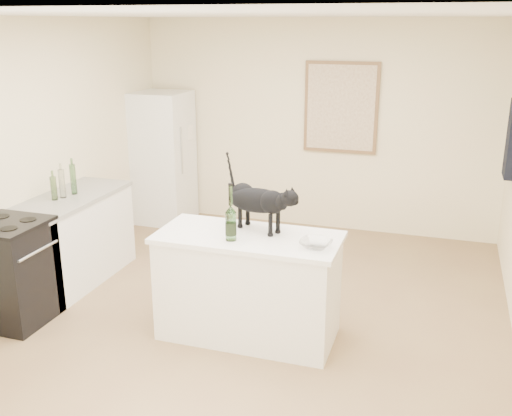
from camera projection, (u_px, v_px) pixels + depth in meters
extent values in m
plane|color=#90754D|center=(245.00, 321.00, 5.27)|extent=(5.50, 5.50, 0.00)
plane|color=white|center=(243.00, 15.00, 4.48)|extent=(5.50, 5.50, 0.00)
plane|color=#EFE7B9|center=(317.00, 126.00, 7.37)|extent=(4.50, 0.00, 4.50)
plane|color=#EFE7B9|center=(21.00, 347.00, 2.38)|extent=(4.50, 0.00, 4.50)
plane|color=#EFE7B9|center=(18.00, 161.00, 5.54)|extent=(0.00, 5.50, 5.50)
cube|color=white|center=(248.00, 288.00, 4.93)|extent=(1.44, 0.67, 0.86)
cube|color=white|center=(248.00, 237.00, 4.79)|extent=(1.50, 0.70, 0.04)
cube|color=white|center=(73.00, 241.00, 5.99)|extent=(0.60, 1.40, 0.86)
cube|color=gray|center=(68.00, 198.00, 5.85)|extent=(0.62, 1.44, 0.04)
cube|color=black|center=(12.00, 273.00, 5.16)|extent=(0.60, 0.60, 0.90)
cube|color=white|center=(162.00, 158.00, 7.72)|extent=(0.68, 0.68, 1.70)
cube|color=brown|center=(341.00, 108.00, 7.18)|extent=(0.90, 0.03, 1.10)
cube|color=beige|center=(341.00, 108.00, 7.16)|extent=(0.82, 0.00, 1.02)
cube|color=black|center=(512.00, 139.00, 6.06)|extent=(0.08, 0.34, 0.80)
cylinder|color=#2A5F26|center=(231.00, 215.00, 4.62)|extent=(0.10, 0.10, 0.41)
imported|color=white|center=(316.00, 244.00, 4.51)|extent=(0.26, 0.26, 0.06)
cube|color=silver|center=(189.00, 132.00, 7.60)|extent=(0.06, 0.14, 0.19)
cylinder|color=#A0AB9E|center=(62.00, 184.00, 5.76)|extent=(0.06, 0.06, 0.28)
cylinder|color=#1B511E|center=(73.00, 179.00, 5.88)|extent=(0.06, 0.06, 0.30)
cylinder|color=#274E1A|center=(54.00, 188.00, 5.69)|extent=(0.06, 0.06, 0.23)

